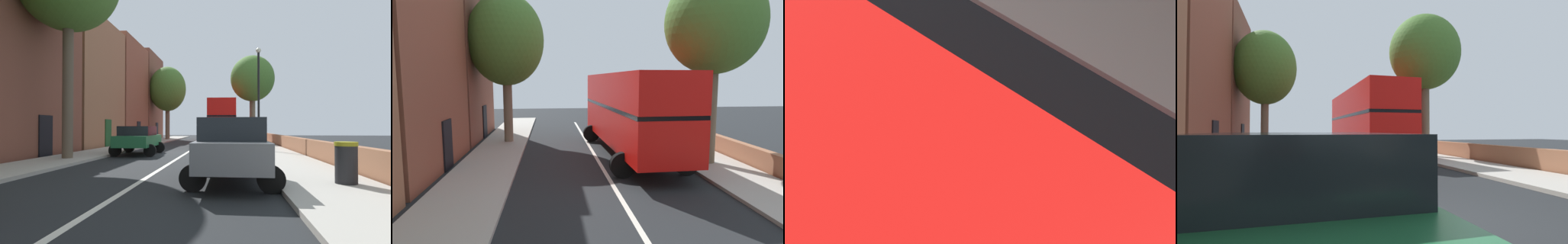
# 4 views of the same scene
# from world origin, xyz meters

# --- Properties ---
(double_decker_bus) EXTENTS (3.80, 11.36, 4.06)m
(double_decker_bus) POSITION_xyz_m (1.70, 13.84, 2.36)
(double_decker_bus) COLOR red
(double_decker_bus) RESTS_ON ground
(street_tree_right_1) EXTENTS (4.14, 4.14, 8.21)m
(street_tree_right_1) POSITION_xyz_m (4.74, 11.45, 6.09)
(street_tree_right_1) COLOR brown
(street_tree_right_1) RESTS_ON sidewalk_right
(street_tree_left_4) EXTENTS (4.35, 4.35, 8.55)m
(street_tree_left_4) POSITION_xyz_m (-4.67, 17.71, 6.01)
(street_tree_left_4) COLOR #7A6B56
(street_tree_left_4) RESTS_ON sidewalk_left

